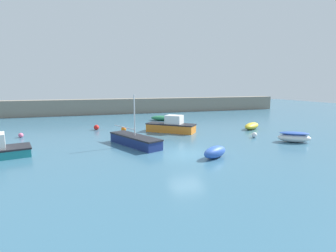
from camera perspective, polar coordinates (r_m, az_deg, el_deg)
ground_plane at (r=19.61m, az=4.12°, el=-6.40°), size 120.00×120.00×0.20m
harbor_breakwater at (r=47.76m, az=-9.66°, el=4.31°), size 61.81×2.52×2.62m
motorboat_with_cabin at (r=28.35m, az=0.77°, el=0.00°), size 5.16×4.79×1.85m
open_tender_yellow at (r=31.89m, az=17.77°, el=0.03°), size 3.28×2.76×0.74m
rowboat_white_midwater at (r=37.81m, az=-1.42°, el=1.75°), size 3.41×3.03×0.67m
fishing_dinghy_green at (r=18.78m, az=10.18°, el=-5.60°), size 2.49×1.96×0.82m
rowboat_with_red_cover at (r=26.06m, az=25.76°, el=-2.16°), size 3.07×2.57×0.92m
sailboat_short_mast at (r=22.28m, az=-7.22°, el=-3.14°), size 3.61×5.96×4.30m
mooring_buoy_pink at (r=29.23m, az=-29.38°, el=-1.77°), size 0.45×0.45×0.45m
mooring_buoy_orange at (r=29.06m, az=-9.64°, el=-0.69°), size 0.55×0.55×0.55m
mooring_buoy_white at (r=26.78m, az=18.27°, el=-1.87°), size 0.53×0.53×0.53m
mooring_buoy_red at (r=30.84m, az=-15.31°, el=-0.29°), size 0.59×0.59×0.59m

